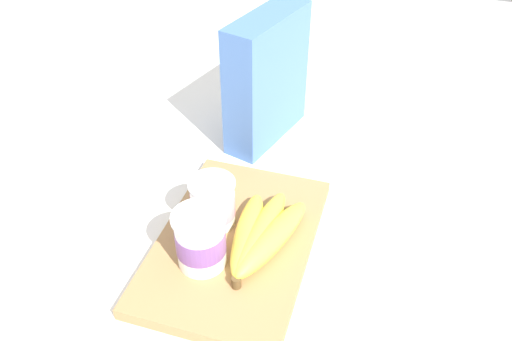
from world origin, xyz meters
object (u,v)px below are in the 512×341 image
Objects in this scene: cutting_board at (235,243)px; cereal_box at (267,79)px; yogurt_cup_back at (213,203)px; yogurt_cup_front at (201,240)px; banana_bunch at (261,235)px.

cereal_box is at bearing 7.53° from cutting_board.
yogurt_cup_back is (0.03, 0.04, 0.05)m from cutting_board.
yogurt_cup_front is 1.14× the size of yogurt_cup_back.
yogurt_cup_front is (-0.06, 0.03, 0.06)m from cutting_board.
yogurt_cup_back is (0.08, 0.01, -0.01)m from yogurt_cup_front.
cereal_box is 3.11× the size of yogurt_cup_back.
yogurt_cup_front is at bearing 151.29° from cutting_board.
cereal_box is at bearing 1.54° from yogurt_cup_front.
banana_bunch is at bearing -149.21° from cereal_box.
banana_bunch is (-0.02, -0.08, -0.02)m from yogurt_cup_back.
cutting_board is 1.39× the size of cereal_box.
cutting_board is 0.33m from cereal_box.
yogurt_cup_front is (-0.37, -0.01, -0.06)m from cereal_box.
cutting_board is 0.07m from yogurt_cup_back.
banana_bunch reaches higher than cutting_board.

